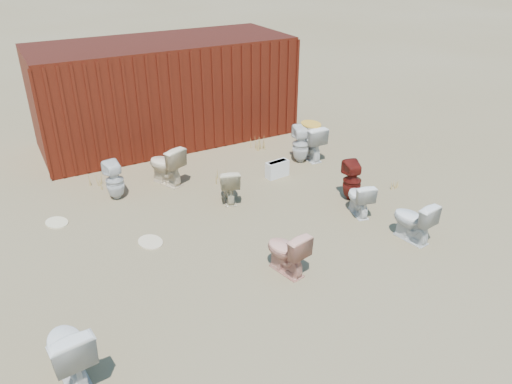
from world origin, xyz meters
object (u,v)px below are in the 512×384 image
toilet_front_pink (286,251)px  toilet_back_yellowlid (310,142)px  toilet_back_beige_left (166,165)px  shipping_container (165,91)px  loose_tank (277,169)px  toilet_front_a (68,351)px  toilet_front_c (359,198)px  toilet_front_e (413,220)px  toilet_back_a (115,180)px  toilet_back_e (301,144)px  toilet_front_maroon (352,181)px  toilet_back_beige_right (229,184)px

toilet_front_pink → toilet_back_yellowlid: (2.73, 3.42, 0.05)m
toilet_back_beige_left → shipping_container: bearing=-134.0°
loose_tank → toilet_back_beige_left: bearing=152.4°
toilet_front_a → toilet_front_pink: (3.25, 0.60, -0.06)m
toilet_front_c → loose_tank: size_ratio=1.30×
shipping_container → toilet_front_e: (1.97, -6.43, -0.83)m
shipping_container → toilet_back_beige_left: (-0.92, -2.44, -0.79)m
toilet_back_beige_left → toilet_front_pink: bearing=75.2°
toilet_back_a → toilet_back_e: size_ratio=0.92×
toilet_front_c → toilet_front_maroon: (0.24, 0.53, 0.07)m
toilet_back_beige_left → loose_tank: size_ratio=1.66×
toilet_front_pink → toilet_back_e: size_ratio=0.87×
toilet_front_pink → toilet_back_e: bearing=-138.3°
toilet_front_e → toilet_back_beige_left: toilet_back_beige_left is taller
toilet_front_e → toilet_back_beige_right: bearing=-61.0°
toilet_front_c → loose_tank: bearing=-62.4°
toilet_back_beige_right → toilet_back_yellowlid: bearing=-140.7°
shipping_container → toilet_back_e: shipping_container is taller
toilet_back_beige_right → toilet_back_e: (2.22, 0.90, 0.07)m
toilet_back_beige_left → toilet_front_a: bearing=35.0°
toilet_front_e → toilet_back_a: (-3.98, 3.83, 0.02)m
loose_tank → toilet_front_pink: bearing=-125.3°
toilet_back_beige_right → toilet_back_beige_left: bearing=-39.4°
toilet_back_e → loose_tank: bearing=45.6°
toilet_front_e → shipping_container: bearing=-81.6°
shipping_container → toilet_front_pink: size_ratio=8.21×
toilet_front_pink → toilet_front_c: (2.09, 0.87, -0.04)m
toilet_front_maroon → toilet_back_beige_right: 2.36m
shipping_container → toilet_back_yellowlid: (2.38, -2.78, -0.79)m
toilet_back_a → loose_tank: size_ratio=1.54×
toilet_front_a → toilet_back_e: (5.70, 3.97, -0.01)m
toilet_front_a → toilet_back_a: bearing=-117.6°
toilet_front_a → toilet_back_yellowlid: toilet_front_a is taller
shipping_container → toilet_back_yellowlid: shipping_container is taller
toilet_front_e → toilet_back_yellowlid: size_ratio=0.90×
toilet_front_a → toilet_back_e: toilet_front_a is taller
toilet_back_e → toilet_front_maroon: bearing=105.6°
toilet_front_e → toilet_back_e: (0.13, 3.61, 0.05)m
toilet_back_beige_right → toilet_back_e: bearing=-139.3°
loose_tank → toilet_back_a: bearing=161.7°
shipping_container → toilet_front_a: (-3.60, -6.80, -0.77)m
toilet_front_pink → toilet_front_e: bearing=161.9°
shipping_container → toilet_back_beige_right: size_ratio=8.69×
loose_tank → toilet_front_e: bearing=-83.9°
shipping_container → toilet_front_pink: shipping_container is taller
toilet_back_yellowlid → loose_tank: size_ratio=1.64×
toilet_back_yellowlid → toilet_back_e: toilet_back_e is taller
toilet_front_a → toilet_front_pink: toilet_front_a is taller
toilet_front_c → toilet_back_beige_left: 3.93m
toilet_front_e → toilet_back_e: size_ratio=0.88×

